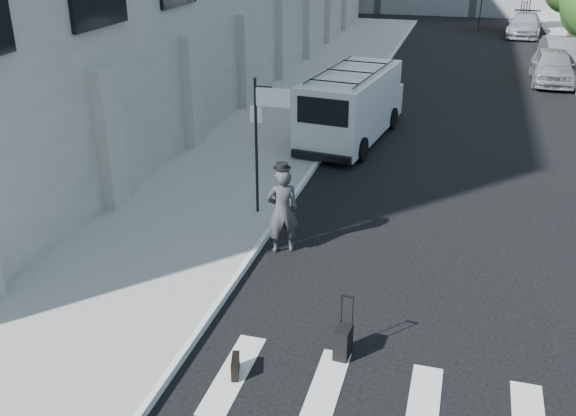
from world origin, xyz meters
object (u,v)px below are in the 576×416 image
Objects in this scene: briefcase at (235,367)px; parked_car_a at (553,66)px; suitcase at (343,342)px; parked_car_c at (525,25)px; parked_car_b at (563,55)px; cargo_van at (352,105)px; businessman at (282,211)px.

briefcase is 25.41m from parked_car_a.
suitcase is 37.70m from parked_car_c.
suitcase is 26.91m from parked_car_b.
suitcase is 12.57m from cargo_van.
briefcase is 1.94m from suitcase.
parked_car_a is 0.92× the size of parked_car_b.
suitcase is (2.15, -3.54, -0.72)m from businessman.
parked_car_b is 11.26m from parked_car_c.
parked_car_b is (8.27, 13.86, -0.39)m from cargo_van.
suitcase is 0.24× the size of parked_car_a.
parked_car_c is (6.96, 33.85, -0.29)m from businessman.
parked_car_a reaches higher than briefcase.
businessman is 4.68× the size of briefcase.
suitcase is (1.65, 1.00, 0.13)m from briefcase.
parked_car_c is (-1.28, 11.19, -0.10)m from parked_car_b.
briefcase is 0.09× the size of parked_car_c.
cargo_van is at bearing 76.47° from briefcase.
cargo_van is (-0.03, 8.80, 0.20)m from businessman.
parked_car_a reaches higher than parked_car_c.
briefcase is at bearing -93.88° from parked_car_c.
parked_car_b reaches higher than parked_car_a.
parked_car_b reaches higher than briefcase.
parked_car_c is at bearing 92.68° from parked_car_b.
cargo_van is (-2.17, 12.34, 0.93)m from suitcase.
suitcase is at bearing -101.93° from parked_car_a.
cargo_van reaches higher than briefcase.
briefcase is at bearing -80.46° from cargo_van.
suitcase is 0.22× the size of parked_car_b.
parked_car_c is at bearing 81.71° from cargo_van.
parked_car_b reaches higher than parked_car_c.
businessman is at bearing -113.85° from parked_car_b.
suitcase is 0.22× the size of parked_car_c.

